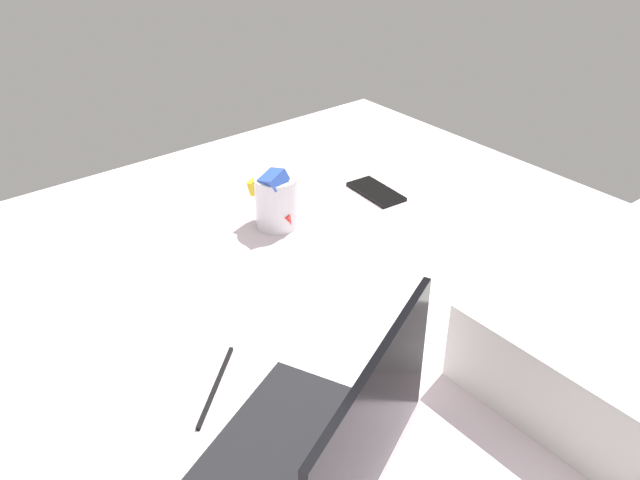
% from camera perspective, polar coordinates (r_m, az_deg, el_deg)
% --- Properties ---
extents(bed_mattress, '(1.80, 1.40, 0.18)m').
position_cam_1_polar(bed_mattress, '(1.19, -6.26, -10.20)').
color(bed_mattress, silver).
rests_on(bed_mattress, ground).
extents(laptop, '(0.40, 0.35, 0.23)m').
position_cam_1_polar(laptop, '(0.86, -0.81, -17.84)').
color(laptop, silver).
rests_on(laptop, bed_mattress).
extents(snack_cup, '(0.09, 0.11, 0.14)m').
position_cam_1_polar(snack_cup, '(1.37, -3.81, 3.55)').
color(snack_cup, silver).
rests_on(snack_cup, bed_mattress).
extents(cell_phone, '(0.08, 0.15, 0.01)m').
position_cam_1_polar(cell_phone, '(1.52, 4.86, 4.19)').
color(cell_phone, black).
rests_on(cell_phone, bed_mattress).
extents(charger_cable, '(0.13, 0.12, 0.01)m').
position_cam_1_polar(charger_cable, '(1.01, -8.99, -12.35)').
color(charger_cable, black).
rests_on(charger_cable, bed_mattress).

